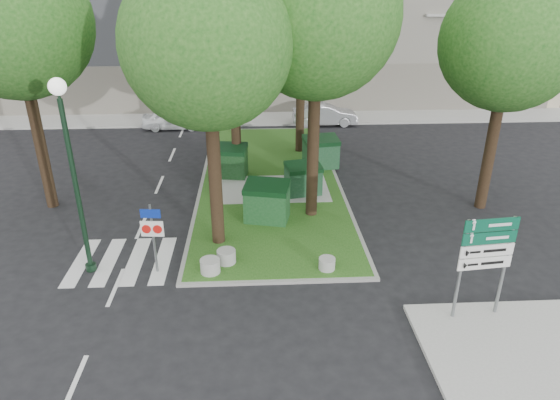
{
  "coord_description": "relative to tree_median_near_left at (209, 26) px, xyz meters",
  "views": [
    {
      "loc": [
        -0.14,
        -12.97,
        8.83
      ],
      "look_at": [
        0.63,
        1.75,
        2.0
      ],
      "focal_mm": 32.0,
      "sensor_mm": 36.0,
      "label": 1
    }
  ],
  "objects": [
    {
      "name": "bollard_mid",
      "position": [
        0.25,
        -1.5,
        -6.98
      ],
      "size": [
        0.62,
        0.62,
        0.44
      ],
      "primitive_type": "cylinder",
      "color": "gray",
      "rests_on": "median_island"
    },
    {
      "name": "median_island",
      "position": [
        1.91,
        5.44,
        -7.26
      ],
      "size": [
        6.0,
        16.0,
        0.12
      ],
      "primitive_type": "cube",
      "color": "#1C4E16",
      "rests_on": "ground"
    },
    {
      "name": "ground",
      "position": [
        1.41,
        -2.56,
        -7.32
      ],
      "size": [
        120.0,
        120.0,
        0.0
      ],
      "primitive_type": "plane",
      "color": "black",
      "rests_on": "ground"
    },
    {
      "name": "dumpster_b",
      "position": [
        1.67,
        1.51,
        -6.46
      ],
      "size": [
        1.87,
        1.5,
        1.54
      ],
      "rotation": [
        0.0,
        0.0,
        -0.23
      ],
      "color": "#123F19",
      "rests_on": "median_island"
    },
    {
      "name": "bollard_left",
      "position": [
        -0.23,
        -2.06,
        -6.97
      ],
      "size": [
        0.63,
        0.63,
        0.45
      ],
      "primitive_type": "cylinder",
      "color": "#9D9C98",
      "rests_on": "median_island"
    },
    {
      "name": "traffic_sign_pole",
      "position": [
        -1.96,
        -1.75,
        -5.79
      ],
      "size": [
        0.71,
        0.1,
        2.38
      ],
      "rotation": [
        0.0,
        0.0,
        -0.09
      ],
      "color": "slate",
      "rests_on": "ground"
    },
    {
      "name": "street_lamp",
      "position": [
        -4.11,
        -1.55,
        -3.44
      ],
      "size": [
        0.49,
        0.49,
        6.16
      ],
      "color": "black",
      "rests_on": "ground"
    },
    {
      "name": "sidewalk_corner",
      "position": [
        7.91,
        -6.06,
        -7.26
      ],
      "size": [
        5.0,
        4.0,
        0.12
      ],
      "primitive_type": "cube",
      "color": "#999993",
      "rests_on": "ground"
    },
    {
      "name": "dumpster_c",
      "position": [
        3.27,
        3.9,
        -6.54
      ],
      "size": [
        1.65,
        1.3,
        1.37
      ],
      "rotation": [
        0.0,
        0.0,
        0.2
      ],
      "color": "#10361C",
      "rests_on": "median_island"
    },
    {
      "name": "tree_median_near_left",
      "position": [
        0.0,
        0.0,
        0.0
      ],
      "size": [
        5.2,
        5.2,
        10.53
      ],
      "color": "black",
      "rests_on": "ground"
    },
    {
      "name": "litter_bin",
      "position": [
        4.14,
        6.68,
        -6.86
      ],
      "size": [
        0.39,
        0.39,
        0.68
      ],
      "primitive_type": "cylinder",
      "color": "yellow",
      "rests_on": "median_island"
    },
    {
      "name": "tree_street_right",
      "position": [
        10.5,
        2.5,
        -0.33
      ],
      "size": [
        5.0,
        5.0,
        10.06
      ],
      "color": "black",
      "rests_on": "ground"
    },
    {
      "name": "median_kerb",
      "position": [
        1.91,
        5.44,
        -7.27
      ],
      "size": [
        6.3,
        16.3,
        0.1
      ],
      "primitive_type": "cube",
      "color": "gray",
      "rests_on": "ground"
    },
    {
      "name": "tree_street_left",
      "position": [
        -7.0,
        3.5,
        0.33
      ],
      "size": [
        5.4,
        5.4,
        11.0
      ],
      "color": "black",
      "rests_on": "ground"
    },
    {
      "name": "bollard_right",
      "position": [
        3.48,
        -2.06,
        -7.01
      ],
      "size": [
        0.53,
        0.53,
        0.38
      ],
      "primitive_type": "cylinder",
      "color": "#9C9D98",
      "rests_on": "median_island"
    },
    {
      "name": "tree_median_mid",
      "position": [
        0.5,
        6.5,
        -0.34
      ],
      "size": [
        4.8,
        4.8,
        9.99
      ],
      "color": "black",
      "rests_on": "ground"
    },
    {
      "name": "car_white",
      "position": [
        -3.68,
        14.18,
        -6.7
      ],
      "size": [
        3.63,
        1.5,
        1.23
      ],
      "primitive_type": "imported",
      "rotation": [
        0.0,
        0.0,
        1.58
      ],
      "color": "white",
      "rests_on": "ground"
    },
    {
      "name": "dumpster_a",
      "position": [
        0.07,
        6.05,
        -6.48
      ],
      "size": [
        1.76,
        1.36,
        1.5
      ],
      "rotation": [
        0.0,
        0.0,
        -0.15
      ],
      "color": "black",
      "rests_on": "median_island"
    },
    {
      "name": "car_silver",
      "position": [
        5.63,
        14.54,
        -6.66
      ],
      "size": [
        3.99,
        1.44,
        1.31
      ],
      "primitive_type": "imported",
      "rotation": [
        0.0,
        0.0,
        1.56
      ],
      "color": "#A3A5AA",
      "rests_on": "ground"
    },
    {
      "name": "dumpster_d",
      "position": [
        4.41,
        7.02,
        -6.47
      ],
      "size": [
        1.79,
        1.38,
        1.52
      ],
      "rotation": [
        0.0,
        0.0,
        0.15
      ],
      "color": "#123C1E",
      "rests_on": "median_island"
    },
    {
      "name": "building_sidewalk",
      "position": [
        1.41,
        15.94,
        -7.26
      ],
      "size": [
        42.0,
        3.0,
        0.12
      ],
      "primitive_type": "cube",
      "color": "#999993",
      "rests_on": "ground"
    },
    {
      "name": "directional_sign",
      "position": [
        7.25,
        -4.56,
        -5.22
      ],
      "size": [
        1.49,
        0.23,
        2.98
      ],
      "rotation": [
        0.0,
        0.0,
        0.1
      ],
      "color": "slate",
      "rests_on": "sidewalk_corner"
    },
    {
      "name": "zebra_crossing",
      "position": [
        -2.34,
        -1.06,
        -7.31
      ],
      "size": [
        5.0,
        3.0,
        0.01
      ],
      "primitive_type": "cube",
      "color": "silver",
      "rests_on": "ground"
    }
  ]
}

